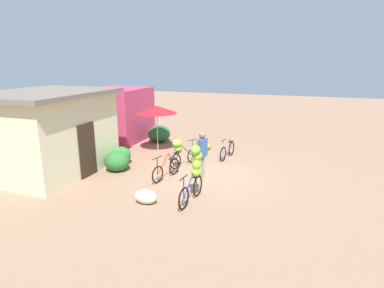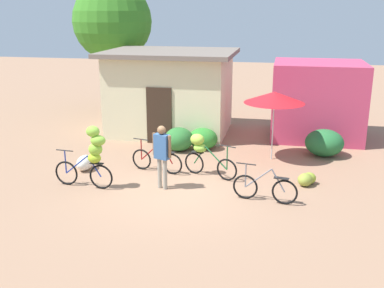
{
  "view_description": "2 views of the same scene",
  "coord_description": "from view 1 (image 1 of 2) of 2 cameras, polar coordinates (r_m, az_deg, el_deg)",
  "views": [
    {
      "loc": [
        -10.87,
        -3.32,
        4.21
      ],
      "look_at": [
        0.95,
        0.8,
        0.91
      ],
      "focal_mm": 29.83,
      "sensor_mm": 36.0,
      "label": 1
    },
    {
      "loc": [
        2.73,
        -10.94,
        4.62
      ],
      "look_at": [
        0.19,
        1.48,
        0.82
      ],
      "focal_mm": 42.57,
      "sensor_mm": 36.0,
      "label": 2
    }
  ],
  "objects": [
    {
      "name": "bicycle_by_shop",
      "position": [
        14.13,
        6.34,
        -1.17
      ],
      "size": [
        1.61,
        0.31,
        0.94
      ],
      "color": "black",
      "rests_on": "ground"
    },
    {
      "name": "ground_plane",
      "position": [
        12.12,
        2.1,
        -5.56
      ],
      "size": [
        60.0,
        60.0,
        0.0
      ],
      "primitive_type": "plane",
      "color": "#977056"
    },
    {
      "name": "hedge_bush_front_right",
      "position": [
        13.58,
        -12.68,
        -2.03
      ],
      "size": [
        1.0,
        0.81,
        0.73
      ],
      "primitive_type": "ellipsoid",
      "color": "#2E822C",
      "rests_on": "ground"
    },
    {
      "name": "hedge_bush_front_left",
      "position": [
        12.79,
        -13.27,
        -2.98
      ],
      "size": [
        0.97,
        0.97,
        0.79
      ],
      "primitive_type": "ellipsoid",
      "color": "#2C6F2F",
      "rests_on": "ground"
    },
    {
      "name": "market_umbrella",
      "position": [
        14.93,
        -6.32,
        6.15
      ],
      "size": [
        1.88,
        1.88,
        2.17
      ],
      "color": "beige",
      "rests_on": "ground"
    },
    {
      "name": "hedge_bush_mid",
      "position": [
        16.98,
        -5.9,
        1.85
      ],
      "size": [
        1.23,
        1.17,
        0.87
      ],
      "primitive_type": "ellipsoid",
      "color": "#266A35",
      "rests_on": "ground"
    },
    {
      "name": "building_low",
      "position": [
        13.28,
        -24.27,
        2.0
      ],
      "size": [
        4.8,
        3.86,
        3.1
      ],
      "color": "beige",
      "rests_on": "ground"
    },
    {
      "name": "bicycle_leftmost",
      "position": [
        9.79,
        0.53,
        -4.44
      ],
      "size": [
        1.71,
        0.36,
        1.71
      ],
      "color": "black",
      "rests_on": "ground"
    },
    {
      "name": "person_vendor",
      "position": [
        11.51,
        1.81,
        -1.11
      ],
      "size": [
        0.55,
        0.33,
        1.72
      ],
      "color": "gray",
      "rests_on": "ground"
    },
    {
      "name": "bicycle_center_loaded",
      "position": [
        12.77,
        -2.15,
        -1.05
      ],
      "size": [
        1.61,
        0.69,
        1.21
      ],
      "color": "black",
      "rests_on": "ground"
    },
    {
      "name": "produce_sack",
      "position": [
        9.84,
        -8.24,
        -9.31
      ],
      "size": [
        0.47,
        0.72,
        0.44
      ],
      "primitive_type": "ellipsoid",
      "rotation": [
        0.0,
        0.0,
        1.61
      ],
      "color": "silver",
      "rests_on": "ground"
    },
    {
      "name": "bicycle_near_pile",
      "position": [
        11.68,
        -4.65,
        -4.57
      ],
      "size": [
        1.62,
        0.41,
        0.95
      ],
      "color": "black",
      "rests_on": "ground"
    },
    {
      "name": "banana_pile_on_ground",
      "position": [
        15.51,
        2.29,
        -0.38
      ],
      "size": [
        0.61,
        0.71,
        0.35
      ],
      "color": "olive",
      "rests_on": "ground"
    },
    {
      "name": "shop_pink",
      "position": [
        17.75,
        -13.02,
        5.23
      ],
      "size": [
        3.2,
        2.8,
        2.77
      ],
      "primitive_type": "cube",
      "color": "#BE3B5F",
      "rests_on": "ground"
    }
  ]
}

